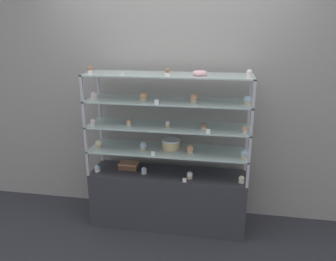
{
  "coord_description": "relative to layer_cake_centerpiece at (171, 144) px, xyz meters",
  "views": [
    {
      "loc": [
        0.52,
        -2.94,
        1.93
      ],
      "look_at": [
        0.0,
        0.0,
        1.01
      ],
      "focal_mm": 35.0,
      "sensor_mm": 36.0,
      "label": 1
    }
  ],
  "objects": [
    {
      "name": "display_riser_upper",
      "position": [
        -0.02,
        -0.03,
        0.43
      ],
      "size": [
        1.54,
        0.42,
        0.24
      ],
      "color": "#B7B7BC",
      "rests_on": "display_riser_middle"
    },
    {
      "name": "display_riser_top",
      "position": [
        -0.02,
        -0.03,
        0.67
      ],
      "size": [
        1.54,
        0.42,
        0.24
      ],
      "color": "#B7B7BC",
      "rests_on": "display_riser_upper"
    },
    {
      "name": "cupcake_0",
      "position": [
        -0.73,
        -0.13,
        -0.26
      ],
      "size": [
        0.06,
        0.06,
        0.07
      ],
      "color": "white",
      "rests_on": "display_base"
    },
    {
      "name": "cupcake_12",
      "position": [
        0.69,
        -0.13,
        0.23
      ],
      "size": [
        0.05,
        0.05,
        0.06
      ],
      "color": "beige",
      "rests_on": "display_riser_middle"
    },
    {
      "name": "cupcake_1",
      "position": [
        -0.25,
        -0.09,
        -0.26
      ],
      "size": [
        0.06,
        0.06,
        0.07
      ],
      "color": "white",
      "rests_on": "display_base"
    },
    {
      "name": "display_riser_lower",
      "position": [
        -0.02,
        -0.03,
        -0.06
      ],
      "size": [
        1.54,
        0.42,
        0.24
      ],
      "color": "#B7B7BC",
      "rests_on": "display_base"
    },
    {
      "name": "cupcake_7",
      "position": [
        0.7,
        -0.12,
        -0.01
      ],
      "size": [
        0.07,
        0.07,
        0.08
      ],
      "color": "#CCB28C",
      "rests_on": "display_riser_lower"
    },
    {
      "name": "price_tag_2",
      "position": [
        0.37,
        -0.22,
        0.22
      ],
      "size": [
        0.04,
        0.0,
        0.04
      ],
      "color": "white",
      "rests_on": "display_riser_middle"
    },
    {
      "name": "cupcake_5",
      "position": [
        -0.26,
        -0.06,
        -0.01
      ],
      "size": [
        0.07,
        0.07,
        0.08
      ],
      "color": "#CCB28C",
      "rests_on": "display_riser_lower"
    },
    {
      "name": "price_tag_4",
      "position": [
        -0.39,
        -0.22,
        0.71
      ],
      "size": [
        0.04,
        0.0,
        0.04
      ],
      "color": "white",
      "rests_on": "display_riser_top"
    },
    {
      "name": "price_tag_3",
      "position": [
        -0.09,
        -0.22,
        0.46
      ],
      "size": [
        0.04,
        0.0,
        0.04
      ],
      "color": "white",
      "rests_on": "display_riser_upper"
    },
    {
      "name": "cupcake_18",
      "position": [
        -0.01,
        -0.14,
        0.72
      ],
      "size": [
        0.05,
        0.05,
        0.07
      ],
      "color": "white",
      "rests_on": "display_riser_top"
    },
    {
      "name": "ground_plane",
      "position": [
        -0.02,
        -0.03,
        -0.86
      ],
      "size": [
        20.0,
        20.0,
        0.0
      ],
      "primitive_type": "plane",
      "color": "#2D2D33"
    },
    {
      "name": "cupcake_16",
      "position": [
        0.69,
        -0.07,
        0.47
      ],
      "size": [
        0.07,
        0.07,
        0.08
      ],
      "color": "#CCB28C",
      "rests_on": "display_riser_upper"
    },
    {
      "name": "cupcake_8",
      "position": [
        -0.74,
        -0.13,
        0.23
      ],
      "size": [
        0.05,
        0.05,
        0.06
      ],
      "color": "white",
      "rests_on": "display_riser_middle"
    },
    {
      "name": "cupcake_17",
      "position": [
        -0.75,
        -0.09,
        0.72
      ],
      "size": [
        0.05,
        0.05,
        0.07
      ],
      "color": "beige",
      "rests_on": "display_riser_top"
    },
    {
      "name": "cupcake_10",
      "position": [
        -0.02,
        -0.08,
        0.23
      ],
      "size": [
        0.05,
        0.05,
        0.06
      ],
      "color": "#CCB28C",
      "rests_on": "display_riser_middle"
    },
    {
      "name": "cupcake_6",
      "position": [
        0.2,
        -0.08,
        -0.01
      ],
      "size": [
        0.07,
        0.07,
        0.08
      ],
      "color": "#CCB28C",
      "rests_on": "display_riser_lower"
    },
    {
      "name": "cupcake_4",
      "position": [
        -0.72,
        -0.08,
        -0.01
      ],
      "size": [
        0.07,
        0.07,
        0.08
      ],
      "color": "#CCB28C",
      "rests_on": "display_riser_lower"
    },
    {
      "name": "cupcake_9",
      "position": [
        -0.39,
        -0.1,
        0.23
      ],
      "size": [
        0.05,
        0.05,
        0.06
      ],
      "color": "beige",
      "rests_on": "display_riser_middle"
    },
    {
      "name": "cupcake_13",
      "position": [
        -0.72,
        -0.1,
        0.47
      ],
      "size": [
        0.07,
        0.07,
        0.08
      ],
      "color": "beige",
      "rests_on": "display_riser_upper"
    },
    {
      "name": "price_tag_1",
      "position": [
        -0.13,
        -0.22,
        -0.03
      ],
      "size": [
        0.04,
        0.0,
        0.04
      ],
      "color": "white",
      "rests_on": "display_riser_lower"
    },
    {
      "name": "cupcake_14",
      "position": [
        -0.25,
        -0.07,
        0.47
      ],
      "size": [
        0.07,
        0.07,
        0.08
      ],
      "color": "#CCB28C",
      "rests_on": "display_riser_upper"
    },
    {
      "name": "cupcake_15",
      "position": [
        0.22,
        -0.07,
        0.47
      ],
      "size": [
        0.07,
        0.07,
        0.08
      ],
      "color": "#CCB28C",
      "rests_on": "display_riser_upper"
    },
    {
      "name": "display_riser_middle",
      "position": [
        -0.02,
        -0.03,
        0.18
      ],
      "size": [
        1.54,
        0.42,
        0.24
      ],
      "color": "#B7B7BC",
      "rests_on": "display_riser_lower"
    },
    {
      "name": "display_base",
      "position": [
        -0.02,
        -0.03,
        -0.58
      ],
      "size": [
        1.54,
        0.42,
        0.57
      ],
      "color": "#333338",
      "rests_on": "ground_plane"
    },
    {
      "name": "price_tag_0",
      "position": [
        0.17,
        -0.22,
        -0.27
      ],
      "size": [
        0.04,
        0.0,
        0.04
      ],
      "color": "white",
      "rests_on": "display_base"
    },
    {
      "name": "back_wall",
      "position": [
        -0.02,
        0.32,
        0.44
      ],
      "size": [
        8.0,
        0.05,
        2.6
      ],
      "color": "gray",
      "rests_on": "ground_plane"
    },
    {
      "name": "layer_cake_centerpiece",
      "position": [
        0.0,
        0.0,
        0.0
      ],
      "size": [
        0.18,
        0.18,
        0.09
      ],
      "color": "#DBBC84",
      "rests_on": "display_riser_lower"
    },
    {
      "name": "cupcake_11",
      "position": [
        0.32,
        -0.09,
        0.23
      ],
      "size": [
        0.05,
        0.05,
        0.06
      ],
      "color": "#CCB28C",
      "rests_on": "display_riser_middle"
    },
    {
      "name": "donut_glazed",
      "position": [
        0.27,
        -0.07,
        0.7
      ],
      "size": [
        0.13,
        0.13,
        0.04
      ],
      "color": "#EFB2BC",
      "rests_on": "display_riser_top"
    },
    {
      "name": "sheet_cake_frosted",
      "position": [
        -0.44,
        -0.0,
        -0.26
      ],
      "size": [
        0.19,
        0.12,
        0.06
      ],
      "color": "brown",
      "rests_on": "display_base"
    },
    {
      "name": "cupcake_19",
      "position": [
        0.69,
        -0.1,
        0.72
      ],
      "size": [
        0.05,
        0.05,
        0.07
      ],
      "color": "beige",
      "rests_on": "display_riser_top"
    },
    {
      "name": "cupcake_3",
      "position": [
        0.69,
        -0.13,
        -0.26
      ],
      "size": [
        0.06,
        0.06,
        0.07
      ],
      "color": "beige",
      "rests_on": "display_base"
    },
    {
      "name": "cupcake_2",
      "position": [
        0.2,
        -0.12,
        -0.26
      ],
      "size": [
        0.06,
        0.06,
        0.07
      ],
      "color": "#CCB28C",
      "rests_on": "display_base"
    }
  ]
}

